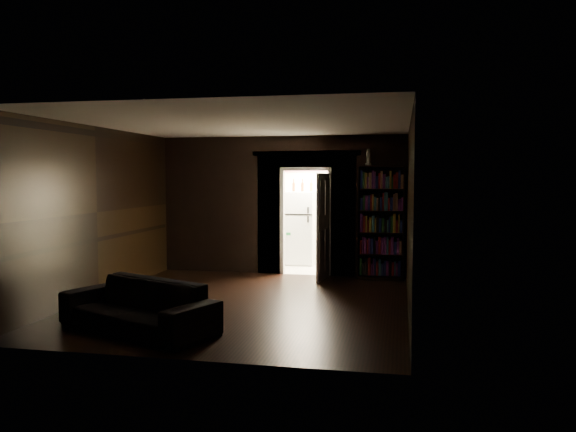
# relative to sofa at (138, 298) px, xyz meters

# --- Properties ---
(ground) EXTENTS (5.50, 5.50, 0.00)m
(ground) POSITION_rel_sofa_xyz_m (0.93, 1.75, -0.42)
(ground) COLOR black
(ground) RESTS_ON ground
(room_walls) EXTENTS (5.02, 5.61, 2.84)m
(room_walls) POSITION_rel_sofa_xyz_m (0.92, 2.82, 1.26)
(room_walls) COLOR black
(room_walls) RESTS_ON ground
(kitchen_alcove) EXTENTS (2.20, 1.80, 2.60)m
(kitchen_alcove) POSITION_rel_sofa_xyz_m (1.43, 5.62, 0.79)
(kitchen_alcove) COLOR beige
(kitchen_alcove) RESTS_ON ground
(sofa) EXTENTS (2.38, 1.73, 0.84)m
(sofa) POSITION_rel_sofa_xyz_m (0.00, 0.00, 0.00)
(sofa) COLOR black
(sofa) RESTS_ON ground
(bookshelf) EXTENTS (0.94, 0.47, 2.20)m
(bookshelf) POSITION_rel_sofa_xyz_m (2.93, 4.34, 0.68)
(bookshelf) COLOR black
(bookshelf) RESTS_ON ground
(refrigerator) EXTENTS (0.77, 0.71, 1.65)m
(refrigerator) POSITION_rel_sofa_xyz_m (1.04, 5.86, 0.41)
(refrigerator) COLOR silver
(refrigerator) RESTS_ON ground
(door) EXTENTS (0.16, 0.85, 2.05)m
(door) POSITION_rel_sofa_xyz_m (1.85, 4.05, 0.61)
(door) COLOR silver
(door) RESTS_ON ground
(figurine) EXTENTS (0.13, 0.13, 0.32)m
(figurine) POSITION_rel_sofa_xyz_m (2.68, 4.35, 1.94)
(figurine) COLOR white
(figurine) RESTS_ON bookshelf
(bottles) EXTENTS (0.69, 0.34, 0.29)m
(bottles) POSITION_rel_sofa_xyz_m (1.14, 5.81, 1.37)
(bottles) COLOR black
(bottles) RESTS_ON refrigerator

